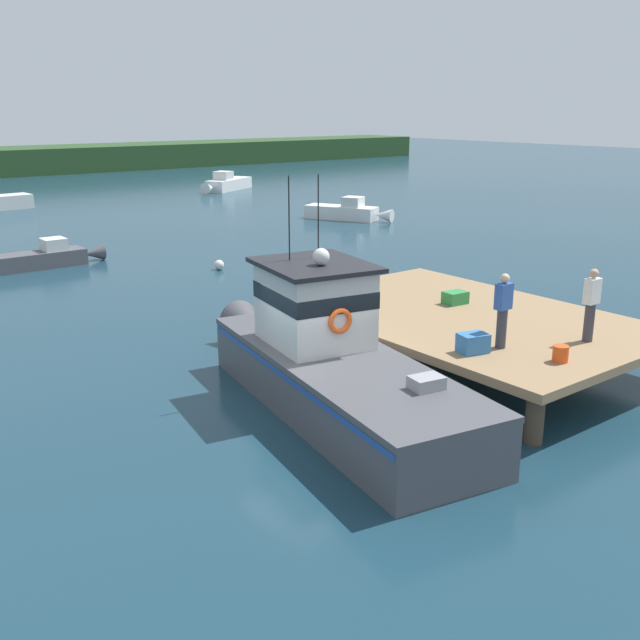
{
  "coord_description": "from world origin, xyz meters",
  "views": [
    {
      "loc": [
        -8.9,
        -11.74,
        6.2
      ],
      "look_at": [
        1.2,
        1.24,
        1.4
      ],
      "focal_mm": 41.29,
      "sensor_mm": 36.0,
      "label": 1
    }
  ],
  "objects_px": {
    "mooring_buoy_outer": "(57,249)",
    "mooring_buoy_spare_mooring": "(219,265)",
    "crate_single_by_cleat": "(473,343)",
    "moored_boat_far_left": "(347,212)",
    "moored_boat_off_the_point": "(226,184)",
    "deckhand_further_back": "(503,309)",
    "moored_boat_outer_mooring": "(47,257)",
    "crate_stack_mid_dock": "(455,298)",
    "bait_bucket": "(561,354)",
    "deckhand_by_the_boat": "(591,304)",
    "main_fishing_boat": "(328,360)"
  },
  "relations": [
    {
      "from": "mooring_buoy_outer",
      "to": "mooring_buoy_spare_mooring",
      "type": "relative_size",
      "value": 1.11
    },
    {
      "from": "crate_single_by_cleat",
      "to": "moored_boat_far_left",
      "type": "relative_size",
      "value": 0.12
    },
    {
      "from": "moored_boat_off_the_point",
      "to": "mooring_buoy_spare_mooring",
      "type": "relative_size",
      "value": 14.29
    },
    {
      "from": "deckhand_further_back",
      "to": "moored_boat_outer_mooring",
      "type": "height_order",
      "value": "deckhand_further_back"
    },
    {
      "from": "crate_stack_mid_dock",
      "to": "moored_boat_off_the_point",
      "type": "distance_m",
      "value": 39.46
    },
    {
      "from": "crate_stack_mid_dock",
      "to": "crate_single_by_cleat",
      "type": "bearing_deg",
      "value": -132.63
    },
    {
      "from": "bait_bucket",
      "to": "crate_stack_mid_dock",
      "type": "bearing_deg",
      "value": 68.36
    },
    {
      "from": "crate_single_by_cleat",
      "to": "deckhand_by_the_boat",
      "type": "bearing_deg",
      "value": -21.91
    },
    {
      "from": "main_fishing_boat",
      "to": "crate_single_by_cleat",
      "type": "bearing_deg",
      "value": -38.91
    },
    {
      "from": "moored_boat_outer_mooring",
      "to": "mooring_buoy_outer",
      "type": "distance_m",
      "value": 2.81
    },
    {
      "from": "crate_single_by_cleat",
      "to": "deckhand_by_the_boat",
      "type": "height_order",
      "value": "deckhand_by_the_boat"
    },
    {
      "from": "bait_bucket",
      "to": "moored_boat_outer_mooring",
      "type": "distance_m",
      "value": 21.65
    },
    {
      "from": "moored_boat_outer_mooring",
      "to": "mooring_buoy_spare_mooring",
      "type": "relative_size",
      "value": 11.27
    },
    {
      "from": "crate_single_by_cleat",
      "to": "mooring_buoy_outer",
      "type": "height_order",
      "value": "crate_single_by_cleat"
    },
    {
      "from": "main_fishing_boat",
      "to": "crate_stack_mid_dock",
      "type": "relative_size",
      "value": 16.61
    },
    {
      "from": "crate_stack_mid_dock",
      "to": "deckhand_further_back",
      "type": "bearing_deg",
      "value": -122.78
    },
    {
      "from": "crate_single_by_cleat",
      "to": "deckhand_by_the_boat",
      "type": "xyz_separation_m",
      "value": [
        2.6,
        -1.04,
        0.65
      ]
    },
    {
      "from": "main_fishing_boat",
      "to": "crate_stack_mid_dock",
      "type": "height_order",
      "value": "main_fishing_boat"
    },
    {
      "from": "main_fishing_boat",
      "to": "bait_bucket",
      "type": "relative_size",
      "value": 29.32
    },
    {
      "from": "main_fishing_boat",
      "to": "moored_boat_outer_mooring",
      "type": "height_order",
      "value": "main_fishing_boat"
    },
    {
      "from": "deckhand_by_the_boat",
      "to": "moored_boat_off_the_point",
      "type": "bearing_deg",
      "value": 69.7
    },
    {
      "from": "bait_bucket",
      "to": "deckhand_further_back",
      "type": "xyz_separation_m",
      "value": [
        -0.24,
        1.33,
        0.69
      ]
    },
    {
      "from": "mooring_buoy_spare_mooring",
      "to": "deckhand_by_the_boat",
      "type": "bearing_deg",
      "value": -90.33
    },
    {
      "from": "bait_bucket",
      "to": "moored_boat_off_the_point",
      "type": "xyz_separation_m",
      "value": [
        16.63,
        40.96,
        -0.87
      ]
    },
    {
      "from": "moored_boat_off_the_point",
      "to": "moored_boat_outer_mooring",
      "type": "xyz_separation_m",
      "value": [
        -20.01,
        -19.59,
        -0.12
      ]
    },
    {
      "from": "main_fishing_boat",
      "to": "mooring_buoy_outer",
      "type": "relative_size",
      "value": 22.88
    },
    {
      "from": "moored_boat_far_left",
      "to": "mooring_buoy_outer",
      "type": "distance_m",
      "value": 16.41
    },
    {
      "from": "moored_boat_off_the_point",
      "to": "bait_bucket",
      "type": "bearing_deg",
      "value": -112.11
    },
    {
      "from": "deckhand_by_the_boat",
      "to": "moored_boat_outer_mooring",
      "type": "height_order",
      "value": "deckhand_by_the_boat"
    },
    {
      "from": "crate_single_by_cleat",
      "to": "moored_boat_off_the_point",
      "type": "bearing_deg",
      "value": 65.99
    },
    {
      "from": "main_fishing_boat",
      "to": "deckhand_by_the_boat",
      "type": "distance_m",
      "value": 5.87
    },
    {
      "from": "moored_boat_off_the_point",
      "to": "mooring_buoy_outer",
      "type": "xyz_separation_m",
      "value": [
        -18.78,
        -17.08,
        -0.29
      ]
    },
    {
      "from": "bait_bucket",
      "to": "mooring_buoy_outer",
      "type": "xyz_separation_m",
      "value": [
        -2.14,
        23.88,
        -1.15
      ]
    },
    {
      "from": "deckhand_further_back",
      "to": "mooring_buoy_spare_mooring",
      "type": "xyz_separation_m",
      "value": [
        1.98,
        15.32,
        -1.86
      ]
    },
    {
      "from": "crate_stack_mid_dock",
      "to": "moored_boat_outer_mooring",
      "type": "xyz_separation_m",
      "value": [
        -5.13,
        16.94,
        -0.98
      ]
    },
    {
      "from": "crate_single_by_cleat",
      "to": "deckhand_further_back",
      "type": "distance_m",
      "value": 0.98
    },
    {
      "from": "crate_single_by_cleat",
      "to": "deckhand_further_back",
      "type": "relative_size",
      "value": 0.37
    },
    {
      "from": "crate_single_by_cleat",
      "to": "deckhand_further_back",
      "type": "height_order",
      "value": "deckhand_further_back"
    },
    {
      "from": "bait_bucket",
      "to": "moored_boat_far_left",
      "type": "xyz_separation_m",
      "value": [
        14.26,
        23.77,
        -0.92
      ]
    },
    {
      "from": "deckhand_further_back",
      "to": "moored_boat_off_the_point",
      "type": "bearing_deg",
      "value": 66.94
    },
    {
      "from": "main_fishing_boat",
      "to": "moored_boat_outer_mooring",
      "type": "relative_size",
      "value": 2.26
    },
    {
      "from": "crate_stack_mid_dock",
      "to": "moored_boat_far_left",
      "type": "height_order",
      "value": "crate_stack_mid_dock"
    },
    {
      "from": "moored_boat_off_the_point",
      "to": "crate_stack_mid_dock",
      "type": "bearing_deg",
      "value": -112.16
    },
    {
      "from": "moored_boat_far_left",
      "to": "mooring_buoy_outer",
      "type": "bearing_deg",
      "value": 179.62
    },
    {
      "from": "moored_boat_off_the_point",
      "to": "mooring_buoy_outer",
      "type": "bearing_deg",
      "value": -137.72
    },
    {
      "from": "main_fishing_boat",
      "to": "deckhand_further_back",
      "type": "bearing_deg",
      "value": -33.94
    },
    {
      "from": "bait_bucket",
      "to": "deckhand_by_the_boat",
      "type": "distance_m",
      "value": 1.84
    },
    {
      "from": "mooring_buoy_outer",
      "to": "deckhand_by_the_boat",
      "type": "bearing_deg",
      "value": -80.8
    },
    {
      "from": "main_fishing_boat",
      "to": "deckhand_further_back",
      "type": "relative_size",
      "value": 6.12
    },
    {
      "from": "crate_stack_mid_dock",
      "to": "crate_single_by_cleat",
      "type": "distance_m",
      "value": 3.98
    }
  ]
}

